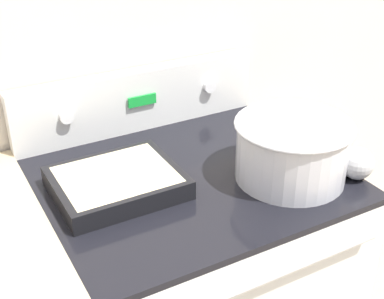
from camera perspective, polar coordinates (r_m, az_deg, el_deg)
The scene contains 5 objects.
kitchen_wall at distance 1.63m, azimuth -7.01°, elevation 12.63°, with size 8.00×0.05×2.50m.
control_panel at distance 1.65m, azimuth -5.77°, elevation 5.31°, with size 0.78×0.07×0.19m.
mixing_bowl at distance 1.40m, azimuth 10.62°, elevation 0.23°, with size 0.30×0.30×0.16m.
casserole_dish at distance 1.36m, azimuth -8.02°, elevation -3.42°, with size 0.31×0.26×0.05m.
ladle at distance 1.47m, azimuth 17.03°, elevation -1.37°, with size 0.09×0.26×0.09m.
Camera 1 is at (-0.59, -0.73, 1.69)m, focal length 50.00 mm.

